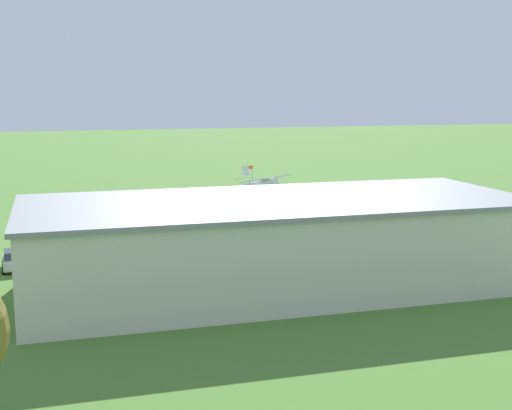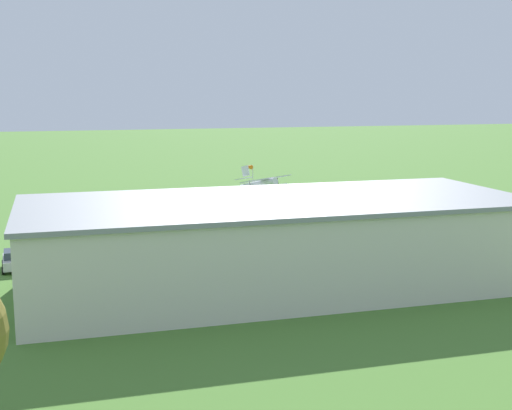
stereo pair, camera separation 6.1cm
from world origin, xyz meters
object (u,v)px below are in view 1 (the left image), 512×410
Objects in this scene: biplane at (261,184)px; windsock at (248,170)px; person_walking_on_apron at (387,231)px; person_at_fence_line at (350,227)px; hangar at (277,243)px; car_silver at (14,260)px; person_by_parked_cars at (104,239)px.

windsock is at bearing -95.13° from biplane.
person_walking_on_apron is 4.09m from person_at_fence_line.
hangar is at bearing 50.09° from person_at_fence_line.
car_silver is at bearing 34.22° from biplane.
person_by_parked_cars reaches higher than person_walking_on_apron.
person_at_fence_line is (-26.01, 1.16, -0.02)m from person_by_parked_cars.
person_at_fence_line is at bearing 113.03° from biplane.
person_at_fence_line is at bearing -171.27° from car_silver.
person_walking_on_apron is (-28.95, 4.00, -0.02)m from person_by_parked_cars.
person_by_parked_cars is at bearing 45.05° from windsock.
hangar is 22.92× the size of person_at_fence_line.
hangar is 31.48m from biplane.
biplane is 8.10m from windsock.
person_walking_on_apron is (-16.74, -13.67, -2.66)m from hangar.
biplane is at bearing -104.47° from hangar.
hangar is 7.09× the size of windsock.
hangar is 21.68m from person_at_fence_line.
person_walking_on_apron is at bearing -140.77° from hangar.
windsock is at bearing -136.79° from car_silver.
windsock is at bearing -76.64° from person_at_fence_line.
biplane reaches higher than person_by_parked_cars.
person_walking_on_apron is at bearing 108.20° from windsock.
windsock is at bearing -134.95° from person_by_parked_cars.
person_walking_on_apron is at bearing 172.14° from person_by_parked_cars.
person_walking_on_apron is 1.01× the size of person_at_fence_line.
hangar reaches higher than person_walking_on_apron.
person_at_fence_line is (-34.21, -5.25, -0.03)m from car_silver.
biplane is 15.50m from person_at_fence_line.
windsock is at bearing -102.57° from hangar.
person_at_fence_line is (2.94, -2.84, -0.01)m from person_walking_on_apron.
person_by_parked_cars reaches higher than car_silver.
hangar is 21.63m from person_by_parked_cars.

